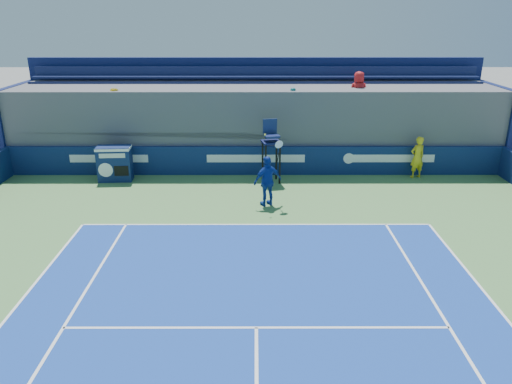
{
  "coord_description": "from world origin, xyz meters",
  "views": [
    {
      "loc": [
        -0.02,
        -2.6,
        6.34
      ],
      "look_at": [
        0.0,
        11.5,
        1.25
      ],
      "focal_mm": 35.0,
      "sensor_mm": 36.0,
      "label": 1
    }
  ],
  "objects_px": {
    "umpire_chair": "(271,144)",
    "tennis_player": "(268,181)",
    "ball_person": "(417,157)",
    "match_clock": "(115,163)"
  },
  "relations": [
    {
      "from": "match_clock",
      "to": "tennis_player",
      "type": "distance_m",
      "value": 6.59
    },
    {
      "from": "match_clock",
      "to": "tennis_player",
      "type": "relative_size",
      "value": 0.54
    },
    {
      "from": "ball_person",
      "to": "match_clock",
      "type": "relative_size",
      "value": 1.21
    },
    {
      "from": "ball_person",
      "to": "umpire_chair",
      "type": "height_order",
      "value": "umpire_chair"
    },
    {
      "from": "tennis_player",
      "to": "umpire_chair",
      "type": "bearing_deg",
      "value": 85.81
    },
    {
      "from": "umpire_chair",
      "to": "tennis_player",
      "type": "bearing_deg",
      "value": -94.19
    },
    {
      "from": "match_clock",
      "to": "tennis_player",
      "type": "bearing_deg",
      "value": -24.7
    },
    {
      "from": "umpire_chair",
      "to": "tennis_player",
      "type": "height_order",
      "value": "tennis_player"
    },
    {
      "from": "ball_person",
      "to": "match_clock",
      "type": "distance_m",
      "value": 12.08
    },
    {
      "from": "umpire_chair",
      "to": "match_clock",
      "type": "bearing_deg",
      "value": 178.27
    }
  ]
}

